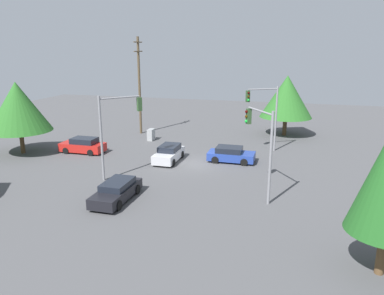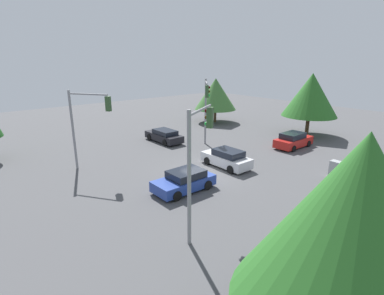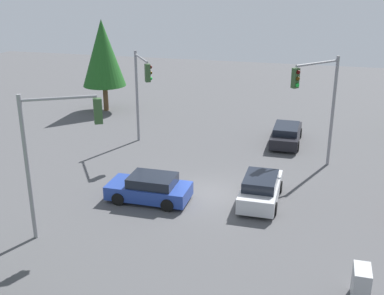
{
  "view_description": "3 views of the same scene",
  "coord_description": "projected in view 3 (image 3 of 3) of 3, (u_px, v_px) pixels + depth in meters",
  "views": [
    {
      "loc": [
        -30.07,
        -8.06,
        9.84
      ],
      "look_at": [
        -2.15,
        -0.28,
        2.03
      ],
      "focal_mm": 35.0,
      "sensor_mm": 36.0,
      "label": 1
    },
    {
      "loc": [
        15.54,
        -14.04,
        8.32
      ],
      "look_at": [
        -1.83,
        0.55,
        1.51
      ],
      "focal_mm": 28.0,
      "sensor_mm": 36.0,
      "label": 2
    },
    {
      "loc": [
        21.87,
        4.95,
        10.65
      ],
      "look_at": [
        -2.04,
        -1.62,
        1.71
      ],
      "focal_mm": 45.0,
      "sensor_mm": 36.0,
      "label": 3
    }
  ],
  "objects": [
    {
      "name": "electrical_cabinet",
      "position": [
        361.0,
        284.0,
        16.53
      ],
      "size": [
        1.02,
        0.58,
        1.24
      ],
      "primitive_type": "cube",
      "color": "#9EA0A3",
      "rests_on": "ground_plane"
    },
    {
      "name": "tree_far",
      "position": [
        103.0,
        53.0,
        38.44
      ],
      "size": [
        3.48,
        3.48,
        7.38
      ],
      "color": "brown",
      "rests_on": "ground_plane"
    },
    {
      "name": "traffic_signal_main",
      "position": [
        319.0,
        96.0,
        26.44
      ],
      "size": [
        2.74,
        2.41,
        6.44
      ],
      "rotation": [
        0.0,
        0.0,
        -0.71
      ],
      "color": "gray",
      "rests_on": "ground_plane"
    },
    {
      "name": "sedan_blue",
      "position": [
        150.0,
        188.0,
        23.87
      ],
      "size": [
        2.03,
        4.07,
        1.34
      ],
      "rotation": [
        0.0,
        0.0,
        3.14
      ],
      "color": "#233D93",
      "rests_on": "ground_plane"
    },
    {
      "name": "sedan_silver",
      "position": [
        261.0,
        189.0,
        23.72
      ],
      "size": [
        4.14,
        1.88,
        1.43
      ],
      "rotation": [
        0.0,
        0.0,
        1.57
      ],
      "color": "silver",
      "rests_on": "ground_plane"
    },
    {
      "name": "sedan_dark",
      "position": [
        286.0,
        134.0,
        32.04
      ],
      "size": [
        4.58,
        1.9,
        1.29
      ],
      "rotation": [
        0.0,
        0.0,
        1.57
      ],
      "color": "black",
      "rests_on": "ground_plane"
    },
    {
      "name": "traffic_signal_aux",
      "position": [
        56.0,
        141.0,
        19.52
      ],
      "size": [
        1.83,
        2.89,
        6.3
      ],
      "rotation": [
        0.0,
        0.0,
        2.09
      ],
      "color": "gray",
      "rests_on": "ground_plane"
    },
    {
      "name": "traffic_signal_cross",
      "position": [
        141.0,
        84.0,
        30.23
      ],
      "size": [
        2.95,
        2.13,
        6.08
      ],
      "rotation": [
        0.0,
        0.0,
        0.6
      ],
      "color": "gray",
      "rests_on": "ground_plane"
    },
    {
      "name": "ground_plane",
      "position": [
        212.0,
        195.0,
        24.68
      ],
      "size": [
        80.0,
        80.0,
        0.0
      ],
      "primitive_type": "plane",
      "color": "#4C4C4F"
    }
  ]
}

